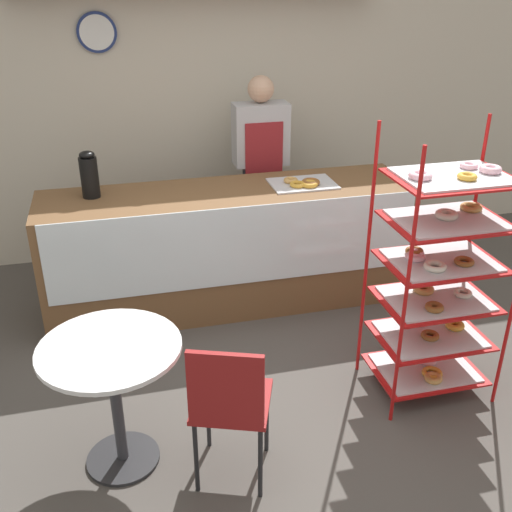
# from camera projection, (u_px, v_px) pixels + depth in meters

# --- Properties ---
(ground_plane) EXTENTS (14.00, 14.00, 0.00)m
(ground_plane) POSITION_uv_depth(u_px,v_px,m) (274.00, 403.00, 3.70)
(ground_plane) COLOR #4C4742
(back_wall) EXTENTS (10.00, 0.30, 2.70)m
(back_wall) POSITION_uv_depth(u_px,v_px,m) (201.00, 101.00, 5.22)
(back_wall) COLOR beige
(back_wall) RESTS_ON ground_plane
(display_counter) EXTENTS (2.79, 0.70, 0.94)m
(display_counter) POSITION_uv_depth(u_px,v_px,m) (230.00, 247.00, 4.63)
(display_counter) COLOR brown
(display_counter) RESTS_ON ground_plane
(pastry_rack) EXTENTS (0.71, 0.53, 1.67)m
(pastry_rack) POSITION_uv_depth(u_px,v_px,m) (438.00, 278.00, 3.52)
(pastry_rack) COLOR #B71414
(pastry_rack) RESTS_ON ground_plane
(person_worker) EXTENTS (0.45, 0.23, 1.66)m
(person_worker) POSITION_uv_depth(u_px,v_px,m) (261.00, 167.00, 5.03)
(person_worker) COLOR #282833
(person_worker) RESTS_ON ground_plane
(cafe_table) EXTENTS (0.72, 0.72, 0.75)m
(cafe_table) POSITION_uv_depth(u_px,v_px,m) (113.00, 376.00, 3.03)
(cafe_table) COLOR #262628
(cafe_table) RESTS_ON ground_plane
(cafe_chair) EXTENTS (0.49, 0.49, 0.87)m
(cafe_chair) POSITION_uv_depth(u_px,v_px,m) (229.00, 400.00, 2.90)
(cafe_chair) COLOR black
(cafe_chair) RESTS_ON ground_plane
(coffee_carafe) EXTENTS (0.13, 0.13, 0.34)m
(coffee_carafe) POSITION_uv_depth(u_px,v_px,m) (89.00, 175.00, 4.23)
(coffee_carafe) COLOR black
(coffee_carafe) RESTS_ON display_counter
(donut_tray_counter) EXTENTS (0.49, 0.35, 0.05)m
(donut_tray_counter) POSITION_uv_depth(u_px,v_px,m) (303.00, 183.00, 4.52)
(donut_tray_counter) COLOR silver
(donut_tray_counter) RESTS_ON display_counter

